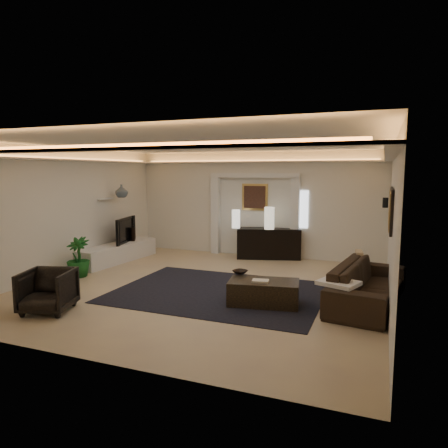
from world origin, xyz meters
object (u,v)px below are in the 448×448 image
(coffee_table, at_px, (264,293))
(sofa, at_px, (368,285))
(armchair, at_px, (48,291))
(console, at_px, (269,244))

(coffee_table, bearing_deg, sofa, 11.39)
(sofa, relative_size, armchair, 3.15)
(console, height_order, coffee_table, console)
(coffee_table, height_order, armchair, armchair)
(console, xyz_separation_m, sofa, (2.68, -3.17, -0.03))
(sofa, xyz_separation_m, armchair, (-5.02, -2.36, -0.00))
(armchair, bearing_deg, coffee_table, 9.97)
(armchair, bearing_deg, sofa, 7.97)
(coffee_table, relative_size, armchair, 1.54)
(sofa, distance_m, armchair, 5.55)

